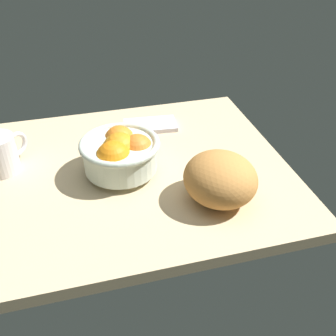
{
  "coord_description": "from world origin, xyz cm",
  "views": [
    {
      "loc": [
        11.99,
        80.69,
        57.9
      ],
      "look_at": [
        -7.05,
        8.77,
        5.0
      ],
      "focal_mm": 42.5,
      "sensor_mm": 36.0,
      "label": 1
    }
  ],
  "objects_px": {
    "fruit_bowl": "(121,152)",
    "bread_loaf": "(220,179)",
    "mug": "(0,154)",
    "napkin_folded": "(150,125)"
  },
  "relations": [
    {
      "from": "fruit_bowl",
      "to": "bread_loaf",
      "type": "height_order",
      "value": "bread_loaf"
    },
    {
      "from": "bread_loaf",
      "to": "mug",
      "type": "xyz_separation_m",
      "value": [
        0.48,
        -0.24,
        -0.01
      ]
    },
    {
      "from": "napkin_folded",
      "to": "fruit_bowl",
      "type": "bearing_deg",
      "value": 60.3
    },
    {
      "from": "fruit_bowl",
      "to": "bread_loaf",
      "type": "bearing_deg",
      "value": 141.26
    },
    {
      "from": "napkin_folded",
      "to": "mug",
      "type": "xyz_separation_m",
      "value": [
        0.4,
        0.12,
        0.04
      ]
    },
    {
      "from": "fruit_bowl",
      "to": "bread_loaf",
      "type": "relative_size",
      "value": 1.15
    },
    {
      "from": "bread_loaf",
      "to": "napkin_folded",
      "type": "distance_m",
      "value": 0.37
    },
    {
      "from": "fruit_bowl",
      "to": "napkin_folded",
      "type": "distance_m",
      "value": 0.24
    },
    {
      "from": "fruit_bowl",
      "to": "mug",
      "type": "bearing_deg",
      "value": -17.35
    },
    {
      "from": "napkin_folded",
      "to": "mug",
      "type": "bearing_deg",
      "value": 16.24
    }
  ]
}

